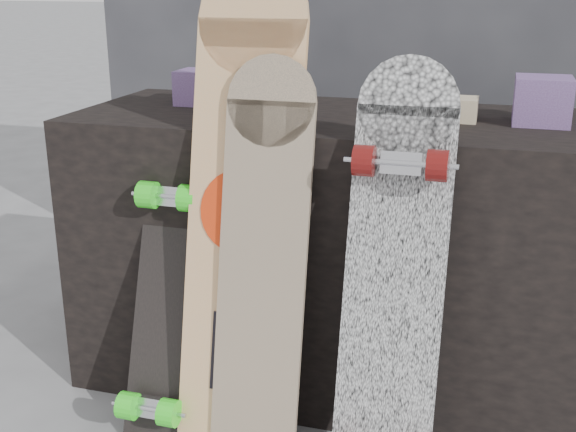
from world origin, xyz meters
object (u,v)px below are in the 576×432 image
(longboard_cascadia, at_px, (394,278))
(longboard_celtic, at_px, (263,255))
(skateboard_dark, at_px, (168,282))
(vendor_table, at_px, (360,254))
(longboard_geisha, at_px, (242,204))

(longboard_cascadia, bearing_deg, longboard_celtic, 175.79)
(longboard_cascadia, relative_size, skateboard_dark, 1.25)
(vendor_table, distance_m, longboard_celtic, 0.44)
(skateboard_dark, bearing_deg, longboard_celtic, -7.05)
(longboard_celtic, bearing_deg, longboard_cascadia, -4.21)
(vendor_table, distance_m, longboard_geisha, 0.48)
(longboard_cascadia, xyz_separation_m, skateboard_dark, (-0.59, 0.06, -0.11))
(longboard_geisha, bearing_deg, longboard_cascadia, -9.82)
(longboard_geisha, relative_size, skateboard_dark, 1.50)
(longboard_geisha, bearing_deg, vendor_table, 56.58)
(longboard_celtic, bearing_deg, vendor_table, 67.18)
(longboard_geisha, xyz_separation_m, longboard_cascadia, (0.38, -0.07, -0.12))
(longboard_celtic, height_order, longboard_cascadia, longboard_cascadia)
(longboard_celtic, height_order, skateboard_dark, longboard_celtic)
(longboard_cascadia, bearing_deg, vendor_table, 110.18)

